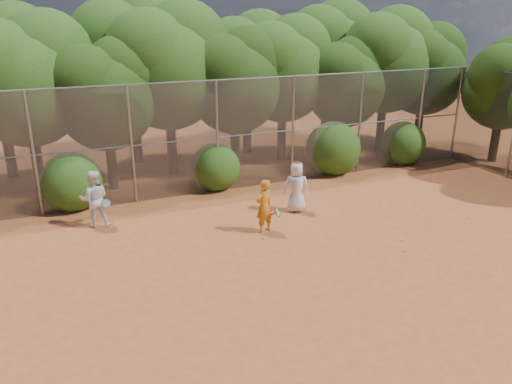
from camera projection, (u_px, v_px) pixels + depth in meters
name	position (u px, v px, depth m)	size (l,w,h in m)	color
ground	(326.00, 254.00, 13.51)	(80.00, 80.00, 0.00)	#A34F24
fence_back	(240.00, 134.00, 17.97)	(20.05, 0.09, 4.03)	gray
tree_1	(26.00, 75.00, 16.94)	(4.64, 4.03, 6.35)	black
tree_2	(106.00, 91.00, 17.44)	(3.99, 3.47, 5.47)	black
tree_3	(168.00, 62.00, 18.96)	(4.89, 4.26, 6.70)	black
tree_4	(235.00, 78.00, 19.57)	(4.19, 3.64, 5.73)	black
tree_5	(284.00, 66.00, 21.09)	(4.51, 3.92, 6.17)	black
tree_6	(346.00, 79.00, 21.34)	(3.86, 3.36, 5.29)	black
tree_7	(387.00, 57.00, 22.51)	(4.77, 4.14, 6.53)	black
tree_8	(426.00, 66.00, 23.14)	(4.25, 3.70, 5.82)	black
tree_10	(131.00, 52.00, 20.42)	(5.15, 4.48, 7.06)	black
tree_11	(248.00, 61.00, 22.07)	(4.64, 4.03, 6.35)	black
tree_12	(329.00, 49.00, 24.14)	(5.02, 4.37, 6.88)	black
tree_13	(505.00, 81.00, 20.91)	(3.86, 3.36, 5.29)	black
bush_0	(71.00, 179.00, 16.41)	(2.00, 2.00, 2.00)	#254C13
bush_1	(215.00, 165.00, 18.29)	(1.80, 1.80, 1.80)	#254C13
bush_2	(333.00, 146.00, 20.07)	(2.20, 2.20, 2.20)	#254C13
bush_3	(403.00, 141.00, 21.41)	(1.90, 1.90, 1.90)	#254C13
player_yellow	(264.00, 206.00, 14.61)	(0.86, 0.65, 1.64)	orange
player_teen	(297.00, 187.00, 16.16)	(0.96, 0.82, 1.70)	white
player_white	(94.00, 199.00, 15.00)	(0.94, 0.78, 1.77)	white
ball_0	(348.00, 241.00, 14.19)	(0.07, 0.07, 0.07)	yellow
ball_1	(397.00, 211.00, 16.33)	(0.07, 0.07, 0.07)	yellow
ball_2	(402.00, 240.00, 14.26)	(0.07, 0.07, 0.07)	yellow
ball_3	(465.00, 222.00, 15.47)	(0.07, 0.07, 0.07)	yellow
ball_4	(263.00, 238.00, 14.39)	(0.07, 0.07, 0.07)	yellow
ball_5	(381.00, 200.00, 17.26)	(0.07, 0.07, 0.07)	yellow
ball_6	(405.00, 250.00, 13.63)	(0.07, 0.07, 0.07)	yellow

